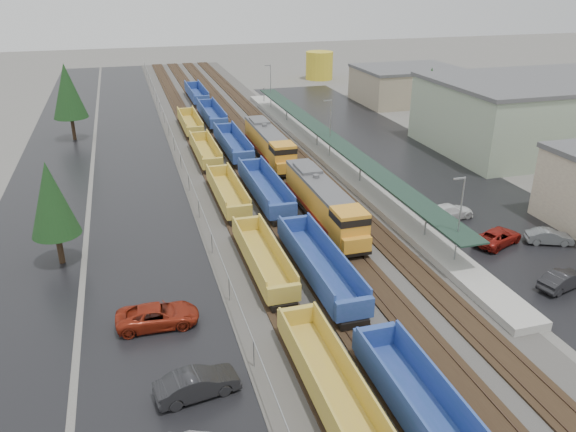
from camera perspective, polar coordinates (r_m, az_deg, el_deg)
The scene contains 23 objects.
ballast_strip at distance 80.60m, azimuth -4.67°, elevation 7.17°, with size 20.00×160.00×0.08m, color #302D2B.
trackbed at distance 80.57m, azimuth -4.68°, elevation 7.25°, with size 14.60×160.00×0.22m.
west_parking_lot at distance 79.12m, azimuth -15.41°, elevation 6.05°, with size 10.00×160.00×0.02m, color black.
west_road at distance 79.69m, azimuth -22.60°, elevation 5.19°, with size 9.00×160.00×0.02m, color black.
east_commuter_lot at distance 77.66m, azimuth 10.85°, elevation 6.16°, with size 16.00×100.00×0.02m, color black.
station_platform at distance 73.72m, azimuth 4.24°, elevation 6.17°, with size 3.00×80.00×8.00m.
chainlink_fence at distance 77.40m, azimuth -11.41°, elevation 7.29°, with size 0.08×160.04×2.02m.
industrial_buildings at distance 83.49m, azimuth 24.10°, elevation 8.77°, with size 32.52×75.30×9.50m.
distant_hills at distance 235.45m, azimuth -1.53°, elevation 18.03°, with size 301.00×140.00×25.20m.
tree_west_near at distance 49.24m, azimuth -22.93°, elevation 1.59°, with size 3.96×3.96×9.00m.
tree_west_far at distance 87.52m, azimuth -21.50°, elevation 11.73°, with size 4.84×4.84×11.00m.
tree_east at distance 87.16m, azimuth 14.21°, elevation 12.14°, with size 4.40×4.40×10.00m.
locomotive_lead at distance 54.25m, azimuth 3.68°, elevation 1.34°, with size 2.76×18.18×4.12m.
locomotive_trail at distance 73.23m, azimuth -1.92°, elevation 7.32°, with size 2.76×18.18×4.12m.
well_string_yellow at distance 52.86m, azimuth -4.62°, elevation -0.58°, with size 2.55×91.01×2.26m.
well_string_blue at distance 60.34m, azimuth -2.39°, elevation 2.71°, with size 2.83×121.61×2.51m.
storage_tank at distance 132.61m, azimuth 3.20°, elevation 15.02°, with size 6.14×6.14×6.14m, color gold.
parked_car_west_b at distance 34.26m, azimuth -9.20°, elevation -16.50°, with size 4.92×1.72×1.62m, color black.
parked_car_west_c at distance 40.54m, azimuth -13.10°, elevation -9.84°, with size 5.67×2.61×1.57m, color maroon.
parked_car_east_a at distance 48.74m, azimuth 26.15°, elevation -5.85°, with size 4.46×1.55×1.47m, color black.
parked_car_east_b at distance 54.10m, azimuth 20.53°, elevation -2.01°, with size 5.15×2.37×1.43m, color maroon.
parked_car_east_c at distance 58.12m, azimuth 16.07°, elevation 0.42°, with size 5.18×2.10×1.50m, color silver.
parked_car_east_e at distance 56.01m, azimuth 25.00°, elevation -1.93°, with size 4.10×1.43×1.35m, color #585B5D.
Camera 1 is at (-15.46, -15.79, 22.69)m, focal length 35.00 mm.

